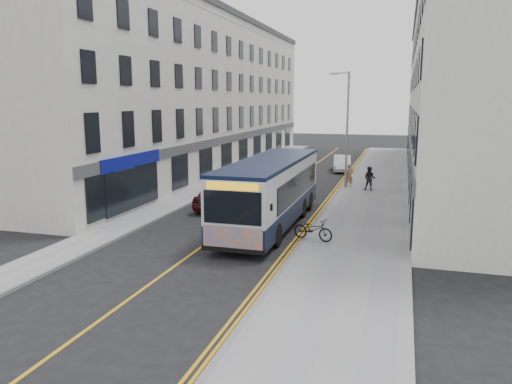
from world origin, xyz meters
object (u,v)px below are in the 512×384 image
Objects in this scene: pedestrian_near at (349,176)px; car_white at (342,163)px; streetlamp at (346,126)px; pedestrian_far at (370,178)px; bicycle at (313,229)px; car_maroon at (218,195)px; city_bus at (270,190)px.

pedestrian_near reaches higher than car_white.
pedestrian_near is (0.30, 0.21, -3.47)m from streetlamp.
pedestrian_far reaches higher than car_white.
pedestrian_far is at bearing -80.51° from car_white.
streetlamp is 14.35m from bicycle.
car_white is 0.94× the size of car_maroon.
streetlamp reaches higher than pedestrian_far.
pedestrian_near reaches higher than car_maroon.
pedestrian_near is (2.59, 11.74, -0.89)m from city_bus.
pedestrian_near is 10.81m from car_maroon.
car_maroon is (-3.88, 3.08, -1.05)m from city_bus.
pedestrian_far is 9.90m from car_white.
city_bus is 20.21m from car_white.
city_bus reaches higher than pedestrian_far.
car_white is (-2.96, 9.44, -0.24)m from pedestrian_far.
car_white is (-1.49, 8.41, -0.23)m from pedestrian_near.
pedestrian_near is (0.06, 14.05, 0.31)m from bicycle.
city_bus is at bearing 140.91° from car_maroon.
pedestrian_near is 8.55m from car_white.
pedestrian_far is (1.47, -1.02, 0.01)m from pedestrian_near.
pedestrian_far is 11.02m from car_maroon.
city_bus is 7.17× the size of pedestrian_near.
bicycle is 0.42× the size of car_maroon.
car_white is (-1.19, 8.63, -3.70)m from streetlamp.
bicycle is at bearing -88.99° from streetlamp.
bicycle is 22.51m from car_white.
pedestrian_far is at bearing 69.26° from city_bus.
streetlamp is at bearing 164.24° from pedestrian_far.
city_bus reaches higher than car_white.
pedestrian_near is 0.38× the size of car_white.
city_bus is at bearing -101.04° from car_white.
bicycle is at bearing -87.83° from pedestrian_far.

